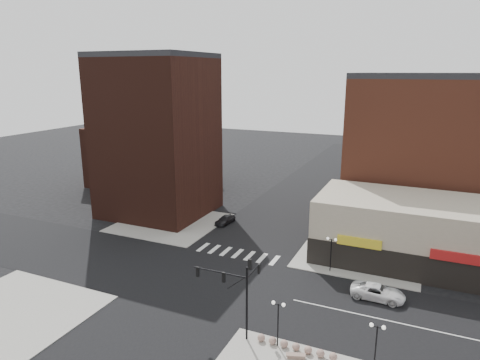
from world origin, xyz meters
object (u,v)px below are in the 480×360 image
at_px(street_lamp_se_b, 377,336).
at_px(white_suv, 378,292).
at_px(street_lamp_se_a, 278,312).
at_px(street_lamp_ne, 331,246).
at_px(traffic_signal, 238,285).
at_px(dark_sedan_north, 225,220).
at_px(stone_bench, 296,356).

xyz_separation_m(street_lamp_se_b, white_suv, (-1.11, 11.83, -2.53)).
xyz_separation_m(street_lamp_se_a, street_lamp_ne, (1.00, 16.00, 0.00)).
height_order(traffic_signal, white_suv, traffic_signal).
distance_m(white_suv, dark_sedan_north, 28.04).
xyz_separation_m(street_lamp_se_a, dark_sedan_north, (-17.50, 25.66, -2.68)).
height_order(street_lamp_ne, dark_sedan_north, street_lamp_ne).
bearing_deg(white_suv, street_lamp_se_b, -173.77).
height_order(dark_sedan_north, stone_bench, dark_sedan_north).
bearing_deg(dark_sedan_north, stone_bench, -46.70).
bearing_deg(traffic_signal, dark_sedan_north, 118.32).
distance_m(traffic_signal, street_lamp_se_b, 11.88).
relative_size(street_lamp_se_b, white_suv, 0.76).
bearing_deg(stone_bench, street_lamp_se_a, 133.36).
height_order(street_lamp_ne, white_suv, street_lamp_ne).
relative_size(street_lamp_se_a, dark_sedan_north, 0.99).
bearing_deg(dark_sedan_north, street_lamp_se_b, -37.98).
distance_m(street_lamp_se_b, street_lamp_ne, 17.46).
relative_size(street_lamp_se_b, street_lamp_ne, 1.00).
bearing_deg(street_lamp_se_b, stone_bench, -170.62).
xyz_separation_m(traffic_signal, dark_sedan_north, (-13.74, 25.49, -4.35)).
relative_size(traffic_signal, street_lamp_ne, 1.87).
bearing_deg(dark_sedan_north, street_lamp_ne, -20.37).
bearing_deg(street_lamp_se_b, street_lamp_ne, 113.63).
height_order(white_suv, dark_sedan_north, white_suv).
relative_size(street_lamp_se_b, dark_sedan_north, 0.99).
height_order(street_lamp_ne, stone_bench, street_lamp_ne).
distance_m(street_lamp_ne, white_suv, 7.65).
bearing_deg(street_lamp_ne, dark_sedan_north, 152.43).
relative_size(white_suv, stone_bench, 3.29).
height_order(street_lamp_se_a, stone_bench, street_lamp_se_a).
bearing_deg(white_suv, street_lamp_se_a, 150.65).
distance_m(street_lamp_se_a, white_suv, 13.92).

